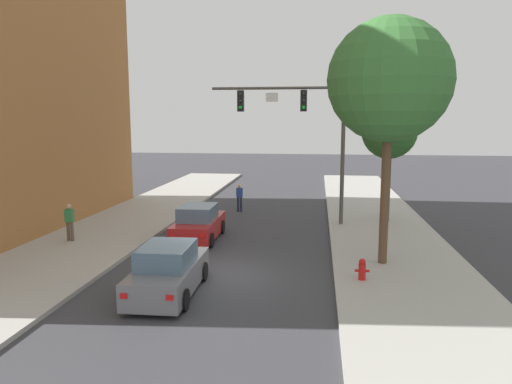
{
  "coord_description": "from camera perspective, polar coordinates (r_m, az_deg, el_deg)",
  "views": [
    {
      "loc": [
        3.38,
        -16.07,
        5.42
      ],
      "look_at": [
        0.49,
        6.35,
        2.0
      ],
      "focal_mm": 33.86,
      "sensor_mm": 36.0,
      "label": 1
    }
  ],
  "objects": [
    {
      "name": "car_following_grey",
      "position": [
        15.46,
        -10.33,
        -9.22
      ],
      "size": [
        1.91,
        4.28,
        1.6
      ],
      "color": "slate",
      "rests_on": "ground"
    },
    {
      "name": "street_tree_second",
      "position": [
        25.7,
        15.49,
        6.82
      ],
      "size": [
        2.81,
        2.81,
        6.06
      ],
      "color": "brown",
      "rests_on": "sidewalk_right"
    },
    {
      "name": "sidewalk_left",
      "position": [
        19.6,
        -23.51,
        -7.95
      ],
      "size": [
        5.0,
        60.0,
        0.15
      ],
      "primitive_type": "cube",
      "color": "#A8A59E",
      "rests_on": "ground"
    },
    {
      "name": "fire_hydrant",
      "position": [
        16.53,
        12.43,
        -8.89
      ],
      "size": [
        0.48,
        0.24,
        0.72
      ],
      "color": "red",
      "rests_on": "sidewalk_right"
    },
    {
      "name": "pedestrian_crossing_road",
      "position": [
        28.51,
        -1.96,
        -0.5
      ],
      "size": [
        0.36,
        0.22,
        1.64
      ],
      "color": "#232847",
      "rests_on": "ground"
    },
    {
      "name": "street_tree_nearest",
      "position": [
        17.98,
        15.5,
        12.54
      ],
      "size": [
        4.37,
        4.37,
        8.81
      ],
      "color": "brown",
      "rests_on": "sidewalk_right"
    },
    {
      "name": "car_lead_red",
      "position": [
        21.99,
        -6.8,
        -3.8
      ],
      "size": [
        1.88,
        4.26,
        1.6
      ],
      "color": "#B21E1E",
      "rests_on": "ground"
    },
    {
      "name": "pedestrian_sidewalk_left_walker",
      "position": [
        22.53,
        -21.17,
        -3.14
      ],
      "size": [
        0.36,
        0.22,
        1.64
      ],
      "color": "brown",
      "rests_on": "sidewalk_left"
    },
    {
      "name": "sidewalk_right",
      "position": [
        17.22,
        17.67,
        -9.9
      ],
      "size": [
        5.0,
        60.0,
        0.15
      ],
      "primitive_type": "cube",
      "color": "#A8A59E",
      "rests_on": "ground"
    },
    {
      "name": "ground_plane",
      "position": [
        17.29,
        -4.37,
        -9.69
      ],
      "size": [
        120.0,
        120.0,
        0.0
      ],
      "primitive_type": "plane",
      "color": "#38383D"
    },
    {
      "name": "traffic_signal_mast",
      "position": [
        24.42,
        5.82,
        8.39
      ],
      "size": [
        6.7,
        0.38,
        7.5
      ],
      "color": "#514C47",
      "rests_on": "sidewalk_right"
    }
  ]
}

